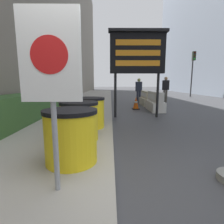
{
  "coord_description": "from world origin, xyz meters",
  "views": [
    {
      "loc": [
        -0.06,
        -2.07,
        1.35
      ],
      "look_at": [
        0.01,
        4.85,
        0.2
      ],
      "focal_mm": 28.0,
      "sensor_mm": 36.0,
      "label": 1
    }
  ],
  "objects_px": {
    "barrel_drum_middle": "(79,121)",
    "pedestrian_passerby": "(166,87)",
    "traffic_cone_near": "(136,103)",
    "barrel_drum_back": "(90,112)",
    "traffic_light_far_side": "(193,64)",
    "message_board": "(137,53)",
    "traffic_light_near_curb": "(115,68)",
    "pedestrian_worker": "(139,88)",
    "warning_sign": "(51,69)",
    "jersey_barrier_white": "(155,102)",
    "barrel_drum_foreground": "(71,136)",
    "jersey_barrier_cream": "(146,99)"
  },
  "relations": [
    {
      "from": "barrel_drum_foreground",
      "to": "traffic_cone_near",
      "type": "bearing_deg",
      "value": 73.14
    },
    {
      "from": "barrel_drum_middle",
      "to": "pedestrian_passerby",
      "type": "bearing_deg",
      "value": 62.34
    },
    {
      "from": "pedestrian_worker",
      "to": "message_board",
      "type": "bearing_deg",
      "value": -85.84
    },
    {
      "from": "barrel_drum_back",
      "to": "pedestrian_passerby",
      "type": "distance_m",
      "value": 8.94
    },
    {
      "from": "message_board",
      "to": "jersey_barrier_white",
      "type": "height_order",
      "value": "message_board"
    },
    {
      "from": "traffic_cone_near",
      "to": "traffic_light_far_side",
      "type": "relative_size",
      "value": 0.15
    },
    {
      "from": "barrel_drum_middle",
      "to": "message_board",
      "type": "bearing_deg",
      "value": 61.87
    },
    {
      "from": "barrel_drum_middle",
      "to": "pedestrian_passerby",
      "type": "xyz_separation_m",
      "value": [
        4.61,
        8.79,
        0.51
      ]
    },
    {
      "from": "traffic_light_near_curb",
      "to": "pedestrian_worker",
      "type": "relative_size",
      "value": 2.12
    },
    {
      "from": "message_board",
      "to": "jersey_barrier_white",
      "type": "bearing_deg",
      "value": 54.86
    },
    {
      "from": "message_board",
      "to": "traffic_cone_near",
      "type": "bearing_deg",
      "value": 82.08
    },
    {
      "from": "barrel_drum_middle",
      "to": "jersey_barrier_cream",
      "type": "xyz_separation_m",
      "value": [
        2.88,
        6.98,
        -0.16
      ]
    },
    {
      "from": "barrel_drum_foreground",
      "to": "warning_sign",
      "type": "height_order",
      "value": "warning_sign"
    },
    {
      "from": "barrel_drum_middle",
      "to": "traffic_light_far_side",
      "type": "height_order",
      "value": "traffic_light_far_side"
    },
    {
      "from": "jersey_barrier_cream",
      "to": "traffic_light_far_side",
      "type": "relative_size",
      "value": 0.41
    },
    {
      "from": "barrel_drum_back",
      "to": "jersey_barrier_cream",
      "type": "xyz_separation_m",
      "value": [
        2.78,
        5.89,
        -0.16
      ]
    },
    {
      "from": "traffic_light_far_side",
      "to": "pedestrian_worker",
      "type": "height_order",
      "value": "traffic_light_far_side"
    },
    {
      "from": "traffic_cone_near",
      "to": "barrel_drum_back",
      "type": "bearing_deg",
      "value": -114.23
    },
    {
      "from": "pedestrian_worker",
      "to": "pedestrian_passerby",
      "type": "bearing_deg",
      "value": 28.31
    },
    {
      "from": "barrel_drum_middle",
      "to": "jersey_barrier_white",
      "type": "xyz_separation_m",
      "value": [
        2.88,
        4.86,
        -0.13
      ]
    },
    {
      "from": "traffic_light_far_side",
      "to": "traffic_cone_near",
      "type": "bearing_deg",
      "value": -128.82
    },
    {
      "from": "barrel_drum_middle",
      "to": "traffic_light_far_side",
      "type": "bearing_deg",
      "value": 57.48
    },
    {
      "from": "jersey_barrier_cream",
      "to": "traffic_cone_near",
      "type": "xyz_separation_m",
      "value": [
        -0.88,
        -1.66,
        -0.06
      ]
    },
    {
      "from": "traffic_light_far_side",
      "to": "pedestrian_passerby",
      "type": "distance_m",
      "value": 6.64
    },
    {
      "from": "warning_sign",
      "to": "barrel_drum_back",
      "type": "bearing_deg",
      "value": 89.16
    },
    {
      "from": "barrel_drum_middle",
      "to": "barrel_drum_back",
      "type": "relative_size",
      "value": 1.0
    },
    {
      "from": "warning_sign",
      "to": "traffic_light_far_side",
      "type": "bearing_deg",
      "value": 60.84
    },
    {
      "from": "pedestrian_worker",
      "to": "pedestrian_passerby",
      "type": "distance_m",
      "value": 2.05
    },
    {
      "from": "traffic_light_far_side",
      "to": "barrel_drum_middle",
      "type": "bearing_deg",
      "value": -122.52
    },
    {
      "from": "barrel_drum_foreground",
      "to": "traffic_cone_near",
      "type": "xyz_separation_m",
      "value": [
        1.94,
        6.4,
        -0.22
      ]
    },
    {
      "from": "barrel_drum_middle",
      "to": "message_board",
      "type": "distance_m",
      "value": 4.1
    },
    {
      "from": "barrel_drum_foreground",
      "to": "pedestrian_worker",
      "type": "distance_m",
      "value": 9.73
    },
    {
      "from": "barrel_drum_foreground",
      "to": "message_board",
      "type": "height_order",
      "value": "message_board"
    },
    {
      "from": "message_board",
      "to": "traffic_light_near_curb",
      "type": "distance_m",
      "value": 7.65
    },
    {
      "from": "traffic_light_near_curb",
      "to": "pedestrian_passerby",
      "type": "distance_m",
      "value": 4.34
    },
    {
      "from": "barrel_drum_middle",
      "to": "barrel_drum_back",
      "type": "height_order",
      "value": "same"
    },
    {
      "from": "barrel_drum_foreground",
      "to": "barrel_drum_middle",
      "type": "distance_m",
      "value": 1.09
    },
    {
      "from": "traffic_cone_near",
      "to": "traffic_light_near_curb",
      "type": "relative_size",
      "value": 0.19
    },
    {
      "from": "barrel_drum_middle",
      "to": "traffic_cone_near",
      "type": "xyz_separation_m",
      "value": [
        2.0,
        5.31,
        -0.22
      ]
    },
    {
      "from": "barrel_drum_middle",
      "to": "jersey_barrier_white",
      "type": "height_order",
      "value": "barrel_drum_middle"
    },
    {
      "from": "barrel_drum_middle",
      "to": "message_board",
      "type": "relative_size",
      "value": 0.25
    },
    {
      "from": "barrel_drum_middle",
      "to": "pedestrian_worker",
      "type": "distance_m",
      "value": 8.7
    },
    {
      "from": "barrel_drum_back",
      "to": "warning_sign",
      "type": "xyz_separation_m",
      "value": [
        -0.04,
        -2.93,
        0.96
      ]
    },
    {
      "from": "barrel_drum_back",
      "to": "jersey_barrier_white",
      "type": "distance_m",
      "value": 4.69
    },
    {
      "from": "jersey_barrier_cream",
      "to": "pedestrian_passerby",
      "type": "xyz_separation_m",
      "value": [
        1.72,
        1.81,
        0.67
      ]
    },
    {
      "from": "message_board",
      "to": "traffic_cone_near",
      "type": "height_order",
      "value": "message_board"
    },
    {
      "from": "warning_sign",
      "to": "jersey_barrier_white",
      "type": "distance_m",
      "value": 7.35
    },
    {
      "from": "barrel_drum_foreground",
      "to": "traffic_light_near_curb",
      "type": "height_order",
      "value": "traffic_light_near_curb"
    },
    {
      "from": "barrel_drum_back",
      "to": "traffic_cone_near",
      "type": "xyz_separation_m",
      "value": [
        1.9,
        4.23,
        -0.22
      ]
    },
    {
      "from": "warning_sign",
      "to": "jersey_barrier_white",
      "type": "relative_size",
      "value": 1.16
    }
  ]
}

